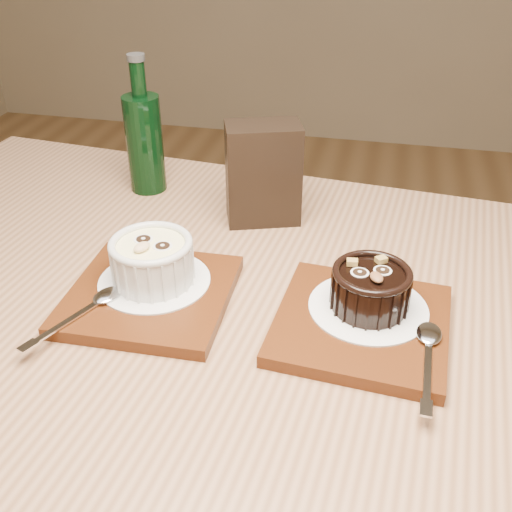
{
  "coord_description": "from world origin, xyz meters",
  "views": [
    {
      "loc": [
        0.18,
        -0.53,
        1.16
      ],
      "look_at": [
        0.06,
        0.01,
        0.81
      ],
      "focal_mm": 42.0,
      "sensor_mm": 36.0,
      "label": 1
    }
  ],
  "objects_px": {
    "table": "(241,386)",
    "green_bottle": "(144,140)",
    "ramekin_white": "(152,259)",
    "tray_left": "(150,295)",
    "tray_right": "(361,324)",
    "ramekin_dark": "(371,287)",
    "condiment_stand": "(263,174)"
  },
  "relations": [
    {
      "from": "tray_right",
      "to": "ramekin_dark",
      "type": "bearing_deg",
      "value": 75.66
    },
    {
      "from": "green_bottle",
      "to": "ramekin_white",
      "type": "bearing_deg",
      "value": -67.31
    },
    {
      "from": "ramekin_white",
      "to": "table",
      "type": "bearing_deg",
      "value": -0.06
    },
    {
      "from": "tray_right",
      "to": "green_bottle",
      "type": "relative_size",
      "value": 0.87
    },
    {
      "from": "condiment_stand",
      "to": "table",
      "type": "bearing_deg",
      "value": -83.8
    },
    {
      "from": "tray_left",
      "to": "ramekin_dark",
      "type": "xyz_separation_m",
      "value": [
        0.25,
        0.02,
        0.04
      ]
    },
    {
      "from": "table",
      "to": "condiment_stand",
      "type": "xyz_separation_m",
      "value": [
        -0.03,
        0.24,
        0.16
      ]
    },
    {
      "from": "tray_left",
      "to": "table",
      "type": "bearing_deg",
      "value": -11.56
    },
    {
      "from": "table",
      "to": "ramekin_white",
      "type": "bearing_deg",
      "value": 160.48
    },
    {
      "from": "tray_right",
      "to": "condiment_stand",
      "type": "relative_size",
      "value": 1.29
    },
    {
      "from": "table",
      "to": "condiment_stand",
      "type": "relative_size",
      "value": 9.09
    },
    {
      "from": "ramekin_dark",
      "to": "table",
      "type": "bearing_deg",
      "value": 175.79
    },
    {
      "from": "condiment_stand",
      "to": "green_bottle",
      "type": "height_order",
      "value": "green_bottle"
    },
    {
      "from": "condiment_stand",
      "to": "green_bottle",
      "type": "relative_size",
      "value": 0.68
    },
    {
      "from": "tray_right",
      "to": "ramekin_dark",
      "type": "height_order",
      "value": "ramekin_dark"
    },
    {
      "from": "tray_left",
      "to": "ramekin_dark",
      "type": "relative_size",
      "value": 2.12
    },
    {
      "from": "ramekin_dark",
      "to": "tray_left",
      "type": "bearing_deg",
      "value": 162.8
    },
    {
      "from": "green_bottle",
      "to": "ramekin_dark",
      "type": "bearing_deg",
      "value": -36.05
    },
    {
      "from": "table",
      "to": "green_bottle",
      "type": "xyz_separation_m",
      "value": [
        -0.22,
        0.3,
        0.17
      ]
    },
    {
      "from": "table",
      "to": "tray_left",
      "type": "height_order",
      "value": "tray_left"
    },
    {
      "from": "condiment_stand",
      "to": "tray_right",
      "type": "bearing_deg",
      "value": -54.93
    },
    {
      "from": "table",
      "to": "green_bottle",
      "type": "bearing_deg",
      "value": 126.31
    },
    {
      "from": "table",
      "to": "tray_left",
      "type": "distance_m",
      "value": 0.15
    },
    {
      "from": "green_bottle",
      "to": "condiment_stand",
      "type": "bearing_deg",
      "value": -16.52
    },
    {
      "from": "tray_left",
      "to": "tray_right",
      "type": "relative_size",
      "value": 1.0
    },
    {
      "from": "ramekin_dark",
      "to": "condiment_stand",
      "type": "bearing_deg",
      "value": 106.89
    },
    {
      "from": "ramekin_white",
      "to": "ramekin_dark",
      "type": "height_order",
      "value": "ramekin_white"
    },
    {
      "from": "table",
      "to": "tray_right",
      "type": "height_order",
      "value": "tray_right"
    },
    {
      "from": "ramekin_dark",
      "to": "condiment_stand",
      "type": "xyz_separation_m",
      "value": [
        -0.16,
        0.2,
        0.03
      ]
    },
    {
      "from": "table",
      "to": "ramekin_dark",
      "type": "relative_size",
      "value": 14.96
    },
    {
      "from": "ramekin_white",
      "to": "green_bottle",
      "type": "height_order",
      "value": "green_bottle"
    },
    {
      "from": "table",
      "to": "ramekin_white",
      "type": "height_order",
      "value": "ramekin_white"
    }
  ]
}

